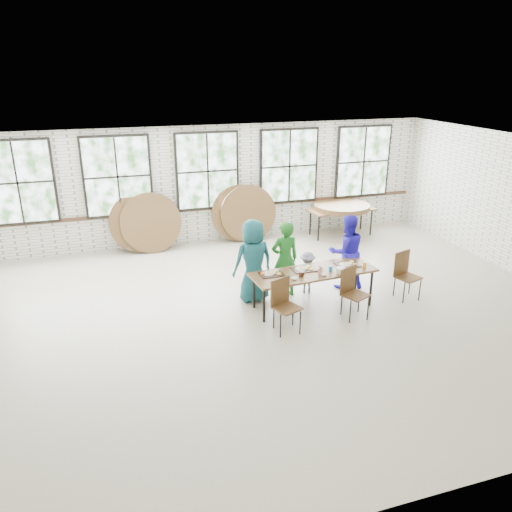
{
  "coord_description": "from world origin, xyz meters",
  "views": [
    {
      "loc": [
        -2.62,
        -7.84,
        4.35
      ],
      "look_at": [
        0.0,
        0.4,
        1.05
      ],
      "focal_mm": 35.0,
      "sensor_mm": 36.0,
      "label": 1
    }
  ],
  "objects_px": {
    "dining_table": "(313,274)",
    "storage_table": "(341,211)",
    "chair_near_left": "(283,301)",
    "chair_near_right": "(352,288)"
  },
  "relations": [
    {
      "from": "dining_table",
      "to": "storage_table",
      "type": "height_order",
      "value": "same"
    },
    {
      "from": "dining_table",
      "to": "chair_near_left",
      "type": "xyz_separation_m",
      "value": [
        -0.85,
        -0.66,
        -0.13
      ]
    },
    {
      "from": "chair_near_left",
      "to": "chair_near_right",
      "type": "relative_size",
      "value": 1.0
    },
    {
      "from": "dining_table",
      "to": "chair_near_right",
      "type": "bearing_deg",
      "value": -50.88
    },
    {
      "from": "chair_near_right",
      "to": "storage_table",
      "type": "relative_size",
      "value": 0.51
    },
    {
      "from": "dining_table",
      "to": "chair_near_right",
      "type": "xyz_separation_m",
      "value": [
        0.52,
        -0.55,
        -0.13
      ]
    },
    {
      "from": "dining_table",
      "to": "storage_table",
      "type": "relative_size",
      "value": 1.33
    },
    {
      "from": "dining_table",
      "to": "storage_table",
      "type": "bearing_deg",
      "value": 52.3
    },
    {
      "from": "chair_near_left",
      "to": "chair_near_right",
      "type": "distance_m",
      "value": 1.37
    },
    {
      "from": "storage_table",
      "to": "chair_near_left",
      "type": "bearing_deg",
      "value": -131.19
    }
  ]
}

